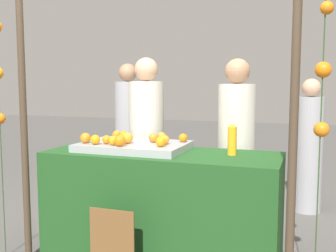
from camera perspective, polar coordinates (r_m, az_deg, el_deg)
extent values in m
cube|color=#1E4C1E|center=(3.34, -0.88, -11.32)|extent=(1.90, 0.72, 0.89)
cube|color=#9EA0A5|center=(3.36, -4.92, -2.91)|extent=(0.88, 0.61, 0.06)
sphere|color=orange|center=(3.17, -6.93, -2.12)|extent=(0.09, 0.09, 0.09)
sphere|color=orange|center=(3.38, 2.19, -1.71)|extent=(0.07, 0.07, 0.07)
sphere|color=orange|center=(3.24, -7.84, -2.08)|extent=(0.08, 0.08, 0.08)
sphere|color=orange|center=(3.36, -2.12, -1.70)|extent=(0.08, 0.08, 0.08)
sphere|color=orange|center=(3.25, -0.46, -2.00)|extent=(0.08, 0.08, 0.08)
sphere|color=orange|center=(3.63, -7.40, -1.22)|extent=(0.07, 0.07, 0.07)
sphere|color=orange|center=(3.38, -11.76, -1.70)|extent=(0.09, 0.09, 0.09)
sphere|color=orange|center=(3.30, -10.40, -1.94)|extent=(0.08, 0.08, 0.08)
sphere|color=orange|center=(3.53, -6.35, -1.36)|extent=(0.08, 0.08, 0.08)
sphere|color=orange|center=(3.31, -5.84, -1.74)|extent=(0.09, 0.09, 0.09)
sphere|color=orange|center=(3.45, -0.90, -1.53)|extent=(0.08, 0.08, 0.08)
sphere|color=orange|center=(3.31, -8.81, -1.95)|extent=(0.07, 0.07, 0.07)
sphere|color=orange|center=(3.13, -1.06, -2.26)|extent=(0.08, 0.08, 0.08)
cylinder|color=gold|center=(3.13, 9.20, -2.13)|extent=(0.07, 0.07, 0.22)
cylinder|color=yellow|center=(3.12, 9.23, 0.06)|extent=(0.04, 0.04, 0.02)
cube|color=brown|center=(2.97, -8.03, -17.11)|extent=(0.34, 0.01, 0.58)
cube|color=black|center=(2.98, -7.90, -17.02)|extent=(0.32, 0.02, 0.55)
cylinder|color=beige|center=(3.94, -3.06, -4.30)|extent=(0.34, 0.34, 1.47)
sphere|color=tan|center=(3.88, -3.14, 8.10)|extent=(0.23, 0.23, 0.23)
cylinder|color=beige|center=(3.69, 9.71, -5.28)|extent=(0.33, 0.33, 1.44)
sphere|color=#A87A59|center=(3.62, 9.95, 7.76)|extent=(0.22, 0.22, 0.22)
cylinder|color=#99999E|center=(5.17, -5.69, -1.82)|extent=(0.34, 0.34, 1.47)
sphere|color=#A87A59|center=(5.12, -5.79, 7.64)|extent=(0.23, 0.23, 0.23)
cylinder|color=#99999E|center=(4.74, 19.57, -3.91)|extent=(0.30, 0.30, 1.30)
sphere|color=tan|center=(4.67, 19.89, 5.19)|extent=(0.20, 0.20, 0.20)
cylinder|color=#473828|center=(3.38, -19.97, -0.27)|extent=(0.06, 0.06, 2.18)
cylinder|color=#473828|center=(2.61, 17.51, -1.96)|extent=(0.06, 0.06, 2.18)
cylinder|color=#2D4C23|center=(3.50, -22.89, -1.72)|extent=(0.01, 0.01, 1.99)
sphere|color=orange|center=(3.49, -22.99, 0.99)|extent=(0.09, 0.09, 0.09)
cylinder|color=#2D4C23|center=(2.64, 20.90, -4.04)|extent=(0.01, 0.01, 1.99)
sphere|color=orange|center=(2.64, 21.86, 15.46)|extent=(0.08, 0.08, 0.08)
sphere|color=orange|center=(2.61, 21.37, 7.53)|extent=(0.10, 0.10, 0.10)
sphere|color=orange|center=(2.62, 21.16, -0.47)|extent=(0.09, 0.09, 0.09)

